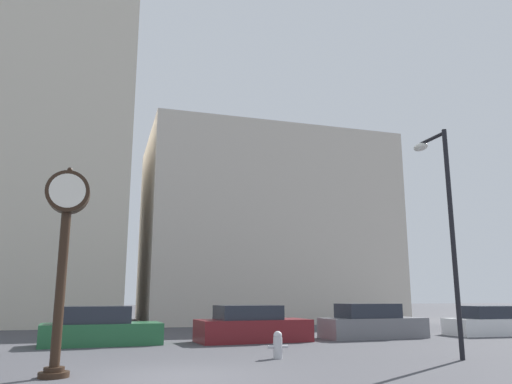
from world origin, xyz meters
name	(u,v)px	position (x,y,z in m)	size (l,w,h in m)	color
ground_plane	(174,377)	(0.00, 0.00, 0.00)	(200.00, 200.00, 0.00)	#424247
building_tall_tower	(54,53)	(-5.88, 24.00, 18.69)	(11.03, 12.00, 37.37)	beige
building_storefront_row	(261,231)	(9.61, 24.00, 6.56)	(17.14, 12.00, 13.12)	beige
street_clock	(65,233)	(-2.51, 0.73, 3.16)	(0.98, 0.66, 4.72)	black
car_green	(100,329)	(-1.58, 8.18, 0.58)	(4.32, 2.09, 1.38)	#236038
car_maroon	(252,326)	(4.10, 7.84, 0.59)	(4.47, 2.15, 1.39)	maroon
car_grey	(372,323)	(9.49, 8.06, 0.60)	(4.52, 1.90, 1.43)	slate
car_white	(496,323)	(15.80, 7.92, 0.55)	(4.69, 2.06, 1.30)	silver
fire_hydrant_near	(278,344)	(3.29, 2.52, 0.38)	(0.60, 0.26, 0.76)	#B7B7BC
street_lamp_right	(442,205)	(8.08, 1.06, 4.42)	(0.36, 1.57, 6.71)	black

